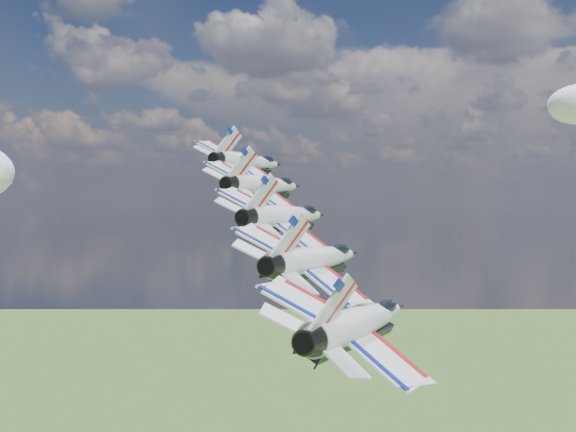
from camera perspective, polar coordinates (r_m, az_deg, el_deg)
The scene contains 5 objects.
jet_0 at distance 92.87m, azimuth -3.00°, elevation 4.29°, with size 11.62×17.21×5.14m, color white, non-canonical shape.
jet_1 at distance 81.32m, azimuth -1.71°, elevation 2.45°, with size 11.62×17.21×5.14m, color silver, non-canonical shape.
jet_2 at distance 69.94m, azimuth 0.00°, elevation 0.00°, with size 11.62×17.21×5.14m, color white, non-canonical shape.
jet_3 at distance 58.82m, azimuth 2.37°, elevation -3.38°, with size 11.62×17.21×5.14m, color white, non-canonical shape.
jet_4 at distance 48.15m, azimuth 5.84°, elevation -8.29°, with size 11.62×17.21×5.14m, color white, non-canonical shape.
Camera 1 is at (29.77, -79.73, 148.00)m, focal length 45.00 mm.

